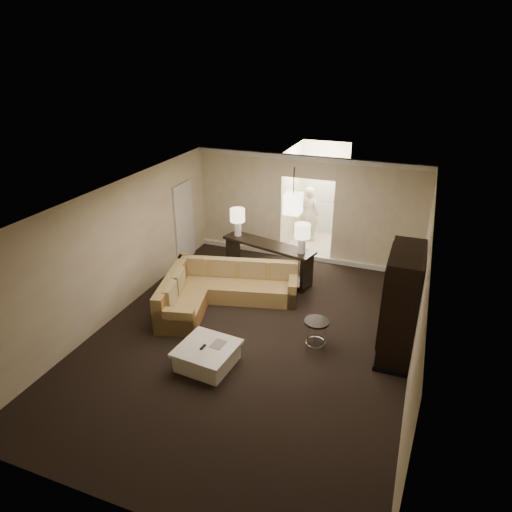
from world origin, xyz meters
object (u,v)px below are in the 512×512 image
at_px(sectional_sofa, 219,290).
at_px(console_table, 268,258).
at_px(coffee_table, 207,356).
at_px(armoire, 400,306).
at_px(person, 309,211).
at_px(drink_table, 316,328).

relative_size(sectional_sofa, console_table, 1.19).
distance_m(sectional_sofa, console_table, 1.68).
bearing_deg(coffee_table, sectional_sofa, 109.61).
relative_size(armoire, person, 1.15).
bearing_deg(console_table, coffee_table, -73.88).
relative_size(armoire, drink_table, 3.54).
height_order(sectional_sofa, console_table, console_table).
bearing_deg(console_table, drink_table, -38.79).
height_order(sectional_sofa, coffee_table, sectional_sofa).
xyz_separation_m(coffee_table, armoire, (3.11, 1.60, 0.79)).
bearing_deg(sectional_sofa, drink_table, -33.07).
bearing_deg(console_table, person, 98.20).
relative_size(sectional_sofa, armoire, 1.41).
height_order(armoire, drink_table, armoire).
xyz_separation_m(coffee_table, drink_table, (1.69, 1.22, 0.22)).
distance_m(armoire, person, 5.59).
relative_size(sectional_sofa, coffee_table, 2.72).
bearing_deg(person, coffee_table, 86.41).
xyz_separation_m(coffee_table, console_table, (-0.12, 3.62, 0.34)).
distance_m(coffee_table, armoire, 3.58).
xyz_separation_m(console_table, person, (0.28, 2.73, 0.35)).
bearing_deg(coffee_table, armoire, 27.25).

